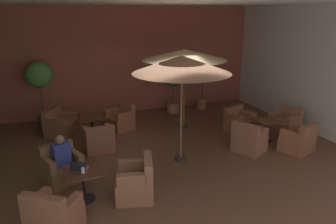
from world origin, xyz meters
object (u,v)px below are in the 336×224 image
object	(u,v)px
armchair_mid_center_east	(120,120)
patron_blue_shirt	(61,152)
cafe_table_mid_center	(92,121)
patio_umbrella_tall_red	(185,55)
armchair_front_right_north	(298,141)
potted_tree_left_corner	(203,76)
potted_tree_mid_right	(39,79)
cafe_table_front_left	(83,177)
armchair_front_left_north	(136,182)
armchair_mid_center_south	(60,125)
armchair_mid_center_north	(99,140)
patio_umbrella_center_beige	(182,65)
cafe_table_front_right	(266,126)
armchair_front_left_south	(54,216)
armchair_front_right_west	(249,140)
iced_drink_cup	(83,170)
armchair_front_left_east	(62,168)
open_laptop	(79,168)
armchair_front_right_south	(239,123)
potted_tree_mid_left	(173,82)
armchair_front_right_east	(285,124)

from	to	relation	value
armchair_mid_center_east	patron_blue_shirt	distance (m)	3.56
cafe_table_mid_center	patio_umbrella_tall_red	bearing A→B (deg)	-3.51
armchair_front_right_north	patron_blue_shirt	bearing A→B (deg)	175.35
potted_tree_left_corner	potted_tree_mid_right	xyz separation A→B (m)	(-5.87, -0.04, 0.26)
cafe_table_front_left	patio_umbrella_tall_red	distance (m)	5.17
armchair_front_left_north	armchair_mid_center_south	size ratio (longest dim) A/B	0.85
armchair_mid_center_north	patio_umbrella_center_beige	xyz separation A→B (m)	(1.88, -1.32, 2.17)
armchair_mid_center_north	patio_umbrella_center_beige	bearing A→B (deg)	-35.11
potted_tree_left_corner	patio_umbrella_center_beige	bearing A→B (deg)	-122.38
cafe_table_front_right	armchair_mid_center_south	distance (m)	6.25
armchair_front_left_south	potted_tree_left_corner	bearing A→B (deg)	46.27
armchair_front_right_west	armchair_mid_center_east	xyz separation A→B (m)	(-2.92, 3.00, -0.01)
armchair_mid_center_south	iced_drink_cup	size ratio (longest dim) A/B	10.08
armchair_front_left_east	open_laptop	distance (m)	1.08
potted_tree_mid_right	open_laptop	xyz separation A→B (m)	(0.73, -5.01, -0.90)
cafe_table_front_left	armchair_mid_center_south	size ratio (longest dim) A/B	0.72
armchair_front_right_north	armchair_front_left_north	bearing A→B (deg)	-171.62
potted_tree_mid_right	patron_blue_shirt	world-z (taller)	potted_tree_mid_right
armchair_front_right_south	potted_tree_mid_right	size ratio (longest dim) A/B	0.43
potted_tree_mid_left	potted_tree_mid_right	bearing A→B (deg)	-179.83
armchair_front_right_east	armchair_front_right_south	xyz separation A→B (m)	(-1.27, 0.65, -0.01)
armchair_front_left_east	armchair_front_right_west	bearing A→B (deg)	-0.84
potted_tree_mid_right	open_laptop	size ratio (longest dim) A/B	5.91
cafe_table_mid_center	patio_umbrella_center_beige	distance (m)	3.64
armchair_front_right_east	iced_drink_cup	distance (m)	6.59
armchair_mid_center_north	armchair_front_right_south	bearing A→B (deg)	-0.66
cafe_table_mid_center	potted_tree_left_corner	xyz separation A→B (m)	(4.48, 1.64, 0.83)
patio_umbrella_center_beige	armchair_front_left_north	bearing A→B (deg)	-139.17
potted_tree_mid_left	armchair_front_right_west	bearing A→B (deg)	-81.39
potted_tree_left_corner	patio_umbrella_tall_red	bearing A→B (deg)	-130.27
armchair_front_left_south	potted_tree_mid_left	xyz separation A→B (m)	(4.45, 5.92, 0.86)
armchair_front_right_east	potted_tree_mid_left	distance (m)	4.28
armchair_front_right_east	armchair_front_right_north	bearing A→B (deg)	-114.83
cafe_table_mid_center	potted_tree_mid_right	size ratio (longest dim) A/B	0.33
cafe_table_front_right	cafe_table_mid_center	distance (m)	5.20
patio_umbrella_tall_red	potted_tree_left_corner	xyz separation A→B (m)	(1.54, 1.82, -1.07)
armchair_front_right_east	iced_drink_cup	xyz separation A→B (m)	(-6.33, -1.78, 0.39)
armchair_front_left_south	potted_tree_left_corner	size ratio (longest dim) A/B	0.55
potted_tree_mid_left	open_laptop	xyz separation A→B (m)	(-3.91, -5.02, -0.47)
armchair_front_left_east	cafe_table_front_right	size ratio (longest dim) A/B	1.42
armchair_front_right_east	armchair_mid_center_east	bearing A→B (deg)	154.99
armchair_front_right_west	patron_blue_shirt	bearing A→B (deg)	179.62
armchair_front_left_north	patio_umbrella_center_beige	distance (m)	2.93
armchair_front_left_east	patio_umbrella_tall_red	bearing A→B (deg)	30.16
armchair_front_right_east	armchair_front_left_south	bearing A→B (deg)	-159.87
armchair_mid_center_north	patio_umbrella_tall_red	world-z (taller)	patio_umbrella_tall_red
armchair_front_right_south	open_laptop	size ratio (longest dim) A/B	2.56
potted_tree_left_corner	open_laptop	xyz separation A→B (m)	(-5.14, -5.05, -0.63)
armchair_front_left_north	open_laptop	xyz separation A→B (m)	(-1.07, 0.29, 0.38)
potted_tree_left_corner	armchair_front_right_north	bearing A→B (deg)	-81.74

